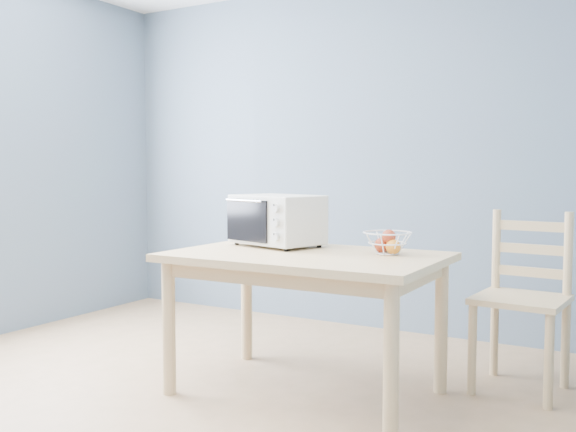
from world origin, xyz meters
The scene contains 5 objects.
room centered at (0.00, 0.00, 1.30)m, with size 4.01×4.51×2.61m.
dining_table centered at (0.49, 0.73, 0.65)m, with size 1.40×0.90×0.75m.
toaster_oven centered at (0.17, 0.93, 0.90)m, with size 0.57×0.47×0.29m.
fruit_basket centered at (0.88, 0.90, 0.81)m, with size 0.27×0.27×0.13m.
dining_chair centered at (1.47, 1.37, 0.47)m, with size 0.48×0.48×0.96m.
Camera 1 is at (2.07, -2.22, 1.18)m, focal length 40.00 mm.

